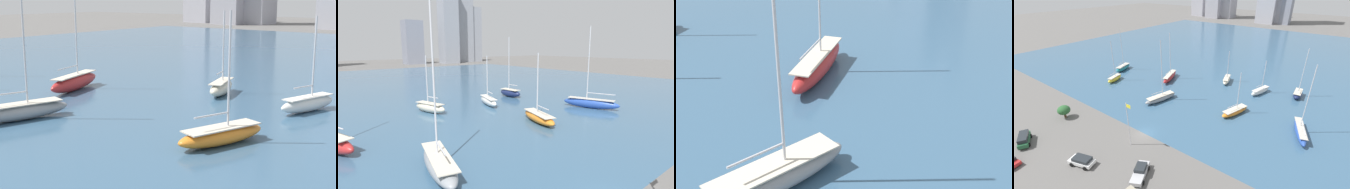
{
  "view_description": "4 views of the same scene",
  "coord_description": "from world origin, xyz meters",
  "views": [
    {
      "loc": [
        31.37,
        -12.12,
        11.73
      ],
      "look_at": [
        7.91,
        17.51,
        3.82
      ],
      "focal_mm": 50.0,
      "sensor_mm": 36.0,
      "label": 1
    },
    {
      "loc": [
        -16.95,
        -8.14,
        11.6
      ],
      "look_at": [
        4.06,
        17.29,
        5.59
      ],
      "focal_mm": 28.0,
      "sensor_mm": 36.0,
      "label": 2
    },
    {
      "loc": [
        8.58,
        -1.49,
        17.29
      ],
      "look_at": [
        -6.55,
        19.38,
        3.76
      ],
      "focal_mm": 50.0,
      "sensor_mm": 36.0,
      "label": 3
    },
    {
      "loc": [
        29.94,
        -27.04,
        29.17
      ],
      "look_at": [
        2.21,
        10.67,
        5.8
      ],
      "focal_mm": 24.0,
      "sensor_mm": 36.0,
      "label": 4
    }
  ],
  "objects": [
    {
      "name": "sailboat_gray",
      "position": [
        -7.16,
        13.53,
        0.95
      ],
      "size": [
        4.55,
        10.09,
        16.59
      ],
      "rotation": [
        0.0,
        0.0,
        -0.23
      ],
      "color": "gray",
      "rests_on": "harbor_water"
    },
    {
      "name": "sailboat_red",
      "position": [
        -14.63,
        26.7,
        1.11
      ],
      "size": [
        5.38,
        10.67,
        15.27
      ],
      "rotation": [
        0.0,
        0.0,
        0.33
      ],
      "color": "#B72828",
      "rests_on": "harbor_water"
    }
  ]
}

